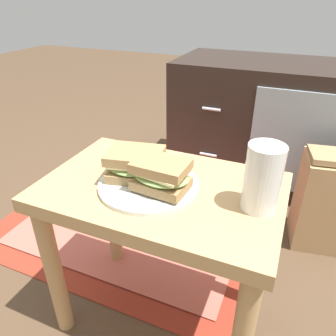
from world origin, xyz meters
TOP-DOWN VIEW (x-y plane):
  - ground_plane at (0.00, 0.00)m, footprint 8.00×8.00m
  - side_table at (0.00, 0.00)m, footprint 0.56×0.36m
  - tv_cabinet at (0.18, 0.95)m, footprint 0.96×0.46m
  - area_rug at (-0.28, 0.38)m, footprint 1.06×0.86m
  - plate at (-0.03, -0.02)m, footprint 0.23×0.23m
  - sandwich_front at (-0.07, 0.00)m, footprint 0.16×0.14m
  - sandwich_back at (0.01, -0.03)m, footprint 0.13×0.10m
  - beer_glass at (0.22, 0.00)m, footprint 0.07×0.07m
  - paper_bag at (0.44, 0.54)m, footprint 0.26×0.21m

SIDE VIEW (x-z plane):
  - ground_plane at x=0.00m, z-range 0.00..0.00m
  - area_rug at x=-0.28m, z-range 0.00..0.01m
  - paper_bag at x=0.44m, z-range 0.00..0.38m
  - tv_cabinet at x=0.18m, z-range 0.00..0.58m
  - side_table at x=0.00m, z-range 0.14..0.60m
  - plate at x=-0.03m, z-range 0.46..0.47m
  - sandwich_front at x=-0.07m, z-range 0.47..0.54m
  - sandwich_back at x=0.01m, z-range 0.47..0.54m
  - beer_glass at x=0.22m, z-range 0.46..0.60m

